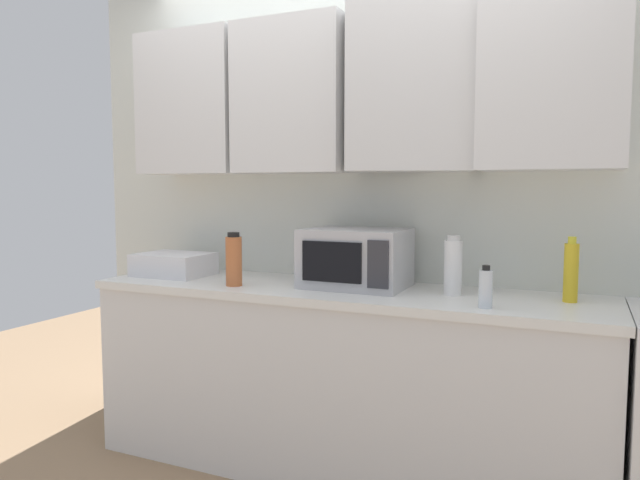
{
  "coord_description": "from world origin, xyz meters",
  "views": [
    {
      "loc": [
        1.04,
        -2.85,
        1.38
      ],
      "look_at": [
        -0.12,
        -0.25,
        1.12
      ],
      "focal_mm": 32.86,
      "sensor_mm": 36.0,
      "label": 1
    }
  ],
  "objects_px": {
    "microwave": "(356,258)",
    "bottle_clear_tall": "(486,288)",
    "dish_rack": "(174,264)",
    "bottle_white_jar": "(453,266)",
    "bottle_yellow_mustard": "(571,272)",
    "bottle_spice_jar": "(234,260)"
  },
  "relations": [
    {
      "from": "bottle_white_jar",
      "to": "bottle_spice_jar",
      "type": "bearing_deg",
      "value": -169.51
    },
    {
      "from": "bottle_spice_jar",
      "to": "bottle_clear_tall",
      "type": "xyz_separation_m",
      "value": [
        1.2,
        -0.04,
        -0.05
      ]
    },
    {
      "from": "dish_rack",
      "to": "bottle_clear_tall",
      "type": "bearing_deg",
      "value": -6.63
    },
    {
      "from": "dish_rack",
      "to": "microwave",
      "type": "bearing_deg",
      "value": 2.95
    },
    {
      "from": "microwave",
      "to": "bottle_spice_jar",
      "type": "bearing_deg",
      "value": -159.36
    },
    {
      "from": "bottle_white_jar",
      "to": "bottle_yellow_mustard",
      "type": "relative_size",
      "value": 0.97
    },
    {
      "from": "bottle_clear_tall",
      "to": "bottle_yellow_mustard",
      "type": "xyz_separation_m",
      "value": [
        0.3,
        0.27,
        0.05
      ]
    },
    {
      "from": "dish_rack",
      "to": "bottle_clear_tall",
      "type": "distance_m",
      "value": 1.69
    },
    {
      "from": "bottle_yellow_mustard",
      "to": "bottle_white_jar",
      "type": "bearing_deg",
      "value": -175.26
    },
    {
      "from": "microwave",
      "to": "dish_rack",
      "type": "xyz_separation_m",
      "value": [
        -1.03,
        -0.05,
        -0.08
      ]
    },
    {
      "from": "bottle_spice_jar",
      "to": "dish_rack",
      "type": "bearing_deg",
      "value": 162.17
    },
    {
      "from": "bottle_clear_tall",
      "to": "bottle_white_jar",
      "type": "xyz_separation_m",
      "value": [
        -0.18,
        0.23,
        0.05
      ]
    },
    {
      "from": "bottle_yellow_mustard",
      "to": "bottle_clear_tall",
      "type": "bearing_deg",
      "value": -138.56
    },
    {
      "from": "dish_rack",
      "to": "bottle_white_jar",
      "type": "relative_size",
      "value": 1.43
    },
    {
      "from": "microwave",
      "to": "dish_rack",
      "type": "relative_size",
      "value": 1.26
    },
    {
      "from": "microwave",
      "to": "dish_rack",
      "type": "distance_m",
      "value": 1.04
    },
    {
      "from": "dish_rack",
      "to": "bottle_white_jar",
      "type": "bearing_deg",
      "value": 1.3
    },
    {
      "from": "microwave",
      "to": "bottle_white_jar",
      "type": "height_order",
      "value": "microwave"
    },
    {
      "from": "dish_rack",
      "to": "bottle_clear_tall",
      "type": "xyz_separation_m",
      "value": [
        1.68,
        -0.19,
        0.02
      ]
    },
    {
      "from": "bottle_spice_jar",
      "to": "bottle_clear_tall",
      "type": "relative_size",
      "value": 1.53
    },
    {
      "from": "bottle_spice_jar",
      "to": "bottle_yellow_mustard",
      "type": "xyz_separation_m",
      "value": [
        1.5,
        0.23,
        0.0
      ]
    },
    {
      "from": "microwave",
      "to": "bottle_clear_tall",
      "type": "bearing_deg",
      "value": -21.1
    }
  ]
}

